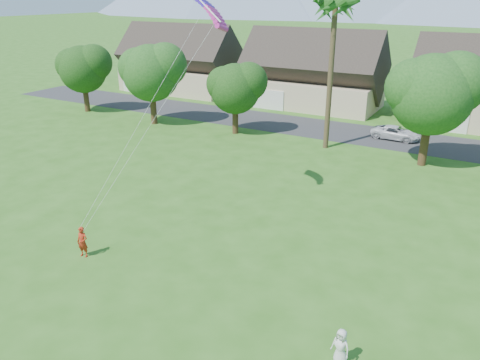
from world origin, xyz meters
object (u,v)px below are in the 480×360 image
Objects in this scene: kite_flyer at (83,242)px; parked_car at (396,133)px; watcher at (341,347)px; parafoil_kite at (209,8)px.

kite_flyer is 30.08m from parked_car.
parked_car is (-4.52, 29.43, -0.13)m from watcher.
kite_flyer is 0.56× the size of parafoil_kite.
parafoil_kite reaches higher than watcher.
kite_flyer is 13.64m from watcher.
parafoil_kite reaches higher than parked_car.
parafoil_kite is (2.68, 8.00, 10.86)m from kite_flyer.
parafoil_kite reaches higher than kite_flyer.
watcher is at bearing -29.89° from parafoil_kite.
kite_flyer is 13.75m from parafoil_kite.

